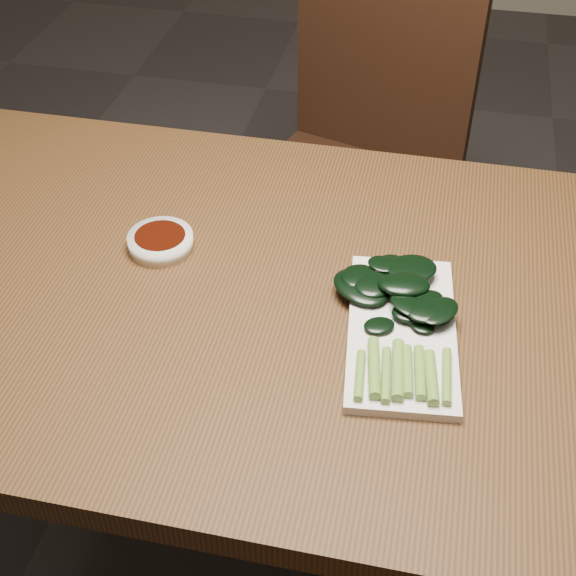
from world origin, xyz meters
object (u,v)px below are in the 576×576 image
at_px(table, 311,330).
at_px(sauce_bowl, 161,241).
at_px(serving_plate, 402,331).
at_px(chair_far, 358,160).
at_px(gai_lan, 399,304).

distance_m(table, sauce_bowl, 0.26).
relative_size(sauce_bowl, serving_plate, 0.32).
height_order(table, chair_far, chair_far).
relative_size(sauce_bowl, gai_lan, 0.34).
distance_m(sauce_bowl, serving_plate, 0.39).
relative_size(table, gai_lan, 4.81).
distance_m(chair_far, sauce_bowl, 0.80).
bearing_deg(serving_plate, gai_lan, 104.35).
bearing_deg(table, gai_lan, -10.65).
distance_m(table, chair_far, 0.80).
bearing_deg(serving_plate, table, 156.84).
bearing_deg(sauce_bowl, serving_plate, -16.56).
bearing_deg(chair_far, sauce_bowl, -90.09).
height_order(chair_far, gai_lan, chair_far).
distance_m(chair_far, serving_plate, 0.89).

